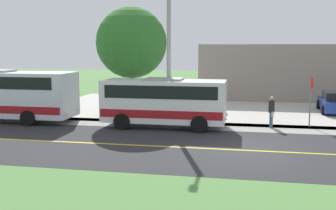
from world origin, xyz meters
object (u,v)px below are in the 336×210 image
at_px(stop_sign, 311,92).
at_px(street_light_pole, 168,50).
at_px(shuttle_bus_front, 164,100).
at_px(commercial_building, 292,70).
at_px(pedestrian_with_bags, 271,111).
at_px(tree_curbside, 131,43).
at_px(parked_car_near, 335,102).

xyz_separation_m(stop_sign, street_light_pole, (1.23, -7.90, 2.36)).
xyz_separation_m(shuttle_bus_front, commercial_building, (-16.91, 8.68, 0.83)).
bearing_deg(commercial_building, pedestrian_with_bags, -9.81).
distance_m(street_light_pole, commercial_building, 18.69).
relative_size(pedestrian_with_bags, tree_curbside, 0.25).
height_order(pedestrian_with_bags, street_light_pole, street_light_pole).
height_order(shuttle_bus_front, tree_curbside, tree_curbside).
bearing_deg(commercial_building, shuttle_bus_front, -27.17).
xyz_separation_m(pedestrian_with_bags, street_light_pole, (0.55, -5.75, 3.37)).
relative_size(stop_sign, parked_car_near, 0.64).
height_order(street_light_pole, tree_curbside, street_light_pole).
xyz_separation_m(shuttle_bus_front, street_light_pole, (-0.38, 0.17, 2.80)).
height_order(stop_sign, tree_curbside, tree_curbside).
relative_size(pedestrian_with_bags, parked_car_near, 0.39).
bearing_deg(pedestrian_with_bags, stop_sign, 107.45).
distance_m(parked_car_near, tree_curbside, 14.58).
bearing_deg(stop_sign, parked_car_near, 156.47).
height_order(stop_sign, commercial_building, commercial_building).
relative_size(pedestrian_with_bags, commercial_building, 0.11).
bearing_deg(street_light_pole, shuttle_bus_front, -23.55).
distance_m(pedestrian_with_bags, tree_curbside, 9.61).
relative_size(street_light_pole, tree_curbside, 1.12).
height_order(pedestrian_with_bags, stop_sign, stop_sign).
bearing_deg(pedestrian_with_bags, parked_car_near, 144.11).
relative_size(parked_car_near, tree_curbside, 0.64).
xyz_separation_m(street_light_pole, commercial_building, (-16.53, 8.51, -1.97)).
height_order(shuttle_bus_front, street_light_pole, street_light_pole).
xyz_separation_m(pedestrian_with_bags, parked_car_near, (-6.45, 4.67, -0.26)).
xyz_separation_m(street_light_pole, tree_curbside, (-2.53, -2.86, 0.41)).
bearing_deg(commercial_building, street_light_pole, -27.25).
relative_size(street_light_pole, parked_car_near, 1.74).
height_order(parked_car_near, tree_curbside, tree_curbside).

